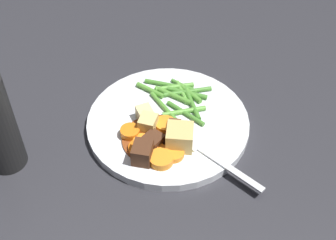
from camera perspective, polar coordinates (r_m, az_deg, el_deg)
name	(u,v)px	position (r m, az deg, el deg)	size (l,w,h in m)	color
ground_plane	(168,126)	(0.75, 0.00, -0.77)	(3.00, 3.00, 0.00)	#2D2D33
dinner_plate	(168,123)	(0.74, 0.00, -0.39)	(0.26, 0.26, 0.01)	white
stew_sauce	(155,139)	(0.71, -1.55, -2.31)	(0.10, 0.10, 0.00)	brown
carrot_slice_0	(156,151)	(0.69, -1.48, -3.79)	(0.03, 0.03, 0.01)	orange
carrot_slice_1	(166,125)	(0.72, -0.29, -0.61)	(0.03, 0.03, 0.01)	orange
carrot_slice_2	(173,153)	(0.69, 0.59, -4.03)	(0.03, 0.03, 0.01)	orange
carrot_slice_3	(130,132)	(0.71, -4.63, -1.52)	(0.03, 0.03, 0.01)	orange
carrot_slice_4	(140,149)	(0.69, -3.41, -3.48)	(0.03, 0.03, 0.01)	orange
carrot_slice_5	(142,141)	(0.70, -3.18, -2.60)	(0.03, 0.03, 0.01)	orange
carrot_slice_6	(161,159)	(0.68, -0.84, -4.78)	(0.04, 0.04, 0.01)	orange
potato_chunk_0	(148,124)	(0.72, -2.42, -0.48)	(0.03, 0.03, 0.03)	#E5CC7A
potato_chunk_1	(180,137)	(0.69, 1.44, -2.11)	(0.04, 0.04, 0.03)	#DBBC6B
potato_chunk_2	(145,114)	(0.73, -2.85, 0.70)	(0.02, 0.02, 0.02)	#EAD68C
meat_chunk_0	(142,153)	(0.68, -3.13, -3.99)	(0.03, 0.03, 0.03)	#4C2B19
meat_chunk_1	(154,140)	(0.70, -1.76, -2.48)	(0.03, 0.03, 0.02)	#4C2B19
meat_chunk_2	(174,127)	(0.72, 0.76, -0.89)	(0.02, 0.02, 0.02)	brown
green_bean_0	(188,92)	(0.78, 2.39, 3.46)	(0.01, 0.01, 0.08)	#4C8E33
green_bean_1	(182,92)	(0.78, 1.72, 3.38)	(0.01, 0.01, 0.05)	#66AD42
green_bean_2	(187,93)	(0.78, 2.36, 3.30)	(0.01, 0.01, 0.07)	#4C8E33
green_bean_3	(191,103)	(0.76, 2.87, 2.14)	(0.01, 0.01, 0.08)	#4C8E33
green_bean_4	(184,111)	(0.75, 1.98, 1.07)	(0.01, 0.01, 0.07)	#66AD42
green_bean_5	(184,86)	(0.79, 1.97, 4.13)	(0.01, 0.01, 0.05)	#4C8E33
green_bean_6	(175,87)	(0.79, 0.80, 4.04)	(0.01, 0.01, 0.07)	#66AD42
green_bean_7	(185,113)	(0.75, 2.14, 0.83)	(0.01, 0.01, 0.07)	#4C8E33
green_bean_8	(150,90)	(0.78, -2.18, 3.64)	(0.01, 0.01, 0.05)	#599E38
green_bean_9	(169,85)	(0.79, 0.12, 4.28)	(0.01, 0.01, 0.08)	#4C8E33
green_bean_10	(173,95)	(0.77, 0.61, 3.02)	(0.01, 0.01, 0.07)	#599E38
green_bean_11	(165,108)	(0.75, -0.42, 1.51)	(0.01, 0.01, 0.08)	#599E38
green_bean_12	(190,93)	(0.78, 2.74, 3.25)	(0.01, 0.01, 0.05)	#599E38
fork	(210,155)	(0.69, 5.16, -4.30)	(0.10, 0.16, 0.00)	silver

